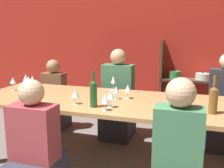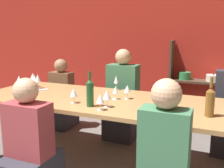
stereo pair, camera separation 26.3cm
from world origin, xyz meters
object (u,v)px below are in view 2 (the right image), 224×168
(wine_glass_red_c, at_px, (19,79))
(wine_glass_red_b, at_px, (38,78))
(person_near_a, at_px, (30,155))
(shelf_unit, at_px, (212,93))
(wine_bottle_green, at_px, (210,101))
(person_far_b, at_px, (62,102))
(wine_glass_empty_e, at_px, (35,78))
(dining_table, at_px, (108,105))
(person_far_a, at_px, (123,106))
(wine_glass_empty_c, at_px, (33,76))
(wine_glass_empty_b, at_px, (177,98))
(wine_bottle_dark, at_px, (90,92))
(wine_glass_empty_f, at_px, (127,89))
(wine_glass_empty_g, at_px, (30,85))
(wine_glass_empty_a, at_px, (100,99))
(wine_glass_red_a, at_px, (73,93))
(wine_glass_red_d, at_px, (115,90))
(wine_glass_white_a, at_px, (107,95))
(cell_phone, at_px, (42,90))
(wine_glass_empty_d, at_px, (116,80))

(wine_glass_red_c, bearing_deg, wine_glass_red_b, 27.96)
(person_near_a, bearing_deg, shelf_unit, 62.68)
(wine_bottle_green, bearing_deg, person_near_a, -156.96)
(person_far_b, bearing_deg, wine_glass_empty_e, 89.93)
(dining_table, xyz_separation_m, person_far_a, (-0.14, 0.83, -0.24))
(wine_glass_empty_c, height_order, wine_glass_empty_e, wine_glass_empty_c)
(wine_glass_empty_b, bearing_deg, wine_glass_empty_c, 167.21)
(wine_bottle_dark, relative_size, wine_glass_empty_b, 2.09)
(dining_table, relative_size, person_far_a, 2.37)
(wine_glass_empty_b, relative_size, person_far_b, 0.16)
(wine_glass_empty_b, xyz_separation_m, wine_glass_empty_e, (-1.91, 0.35, -0.01))
(wine_glass_empty_e, height_order, wine_glass_red_c, wine_glass_red_c)
(wine_glass_empty_b, height_order, wine_glass_red_b, wine_glass_red_b)
(person_far_a, bearing_deg, wine_glass_empty_e, 31.21)
(wine_bottle_green, bearing_deg, wine_glass_red_b, 170.36)
(dining_table, height_order, wine_glass_empty_f, wine_glass_empty_f)
(wine_glass_empty_c, xyz_separation_m, wine_glass_empty_g, (0.33, -0.46, -0.01))
(wine_glass_empty_a, bearing_deg, wine_glass_red_c, 161.91)
(wine_glass_red_a, height_order, wine_glass_empty_g, wine_glass_empty_g)
(wine_bottle_green, relative_size, wine_bottle_dark, 0.99)
(shelf_unit, distance_m, wine_glass_empty_a, 2.48)
(wine_bottle_green, relative_size, wine_glass_empty_g, 2.17)
(wine_glass_red_d, bearing_deg, wine_glass_empty_b, -13.55)
(wine_glass_empty_f, height_order, wine_glass_white_a, wine_glass_white_a)
(wine_glass_red_c, distance_m, wine_glass_empty_g, 0.37)
(wine_bottle_green, bearing_deg, wine_glass_white_a, -174.54)
(wine_glass_red_a, height_order, person_far_a, person_far_a)
(shelf_unit, distance_m, wine_glass_empty_f, 2.00)
(wine_glass_empty_g, relative_size, cell_phone, 0.99)
(wine_glass_red_d, bearing_deg, wine_bottle_dark, -108.96)
(wine_glass_red_b, distance_m, person_near_a, 1.27)
(wine_glass_empty_e, relative_size, wine_glass_empty_g, 0.99)
(wine_glass_empty_f, bearing_deg, dining_table, -152.37)
(person_far_a, bearing_deg, wine_glass_empty_g, 50.18)
(shelf_unit, distance_m, cell_phone, 2.66)
(wine_glass_red_d, bearing_deg, shelf_unit, 63.70)
(shelf_unit, xyz_separation_m, wine_glass_empty_d, (-1.09, -1.42, 0.37))
(wine_bottle_dark, xyz_separation_m, wine_glass_red_c, (-1.22, 0.37, -0.02))
(wine_glass_red_a, relative_size, wine_glass_empty_a, 0.97)
(wine_glass_red_d, bearing_deg, wine_glass_empty_c, 167.60)
(dining_table, bearing_deg, person_near_a, -116.74)
(wine_bottle_green, distance_m, wine_glass_red_c, 2.32)
(wine_bottle_dark, xyz_separation_m, person_far_a, (-0.09, 1.15, -0.45))
(wine_glass_empty_b, bearing_deg, wine_glass_red_d, 166.45)
(dining_table, height_order, wine_glass_empty_d, wine_glass_empty_d)
(wine_glass_red_a, xyz_separation_m, person_near_a, (-0.14, -0.53, -0.47))
(shelf_unit, relative_size, person_far_a, 1.09)
(wine_glass_empty_d, xyz_separation_m, wine_glass_empty_f, (0.28, -0.38, -0.01))
(wine_bottle_dark, bearing_deg, wine_glass_red_b, 154.49)
(wine_glass_empty_c, relative_size, person_near_a, 0.15)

